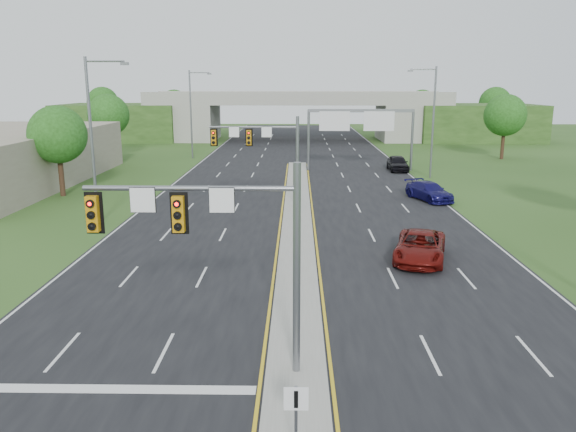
{
  "coord_description": "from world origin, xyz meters",
  "views": [
    {
      "loc": [
        0.01,
        -16.66,
        9.26
      ],
      "look_at": [
        -0.44,
        10.0,
        3.0
      ],
      "focal_mm": 35.0,
      "sensor_mm": 36.0,
      "label": 1
    }
  ],
  "objects_px": {
    "signal_mast_far": "(267,147)",
    "keep_right_sign": "(296,413)",
    "signal_mast_near": "(223,236)",
    "car_far_b": "(429,191)",
    "car_far_a": "(420,247)",
    "car_far_c": "(398,163)",
    "overpass": "(298,119)",
    "sign_gantry": "(359,123)"
  },
  "relations": [
    {
      "from": "overpass",
      "to": "car_far_c",
      "type": "xyz_separation_m",
      "value": [
        11.0,
        -35.26,
        -2.7
      ]
    },
    {
      "from": "signal_mast_far",
      "to": "overpass",
      "type": "relative_size",
      "value": 0.09
    },
    {
      "from": "car_far_b",
      "to": "car_far_c",
      "type": "relative_size",
      "value": 1.03
    },
    {
      "from": "signal_mast_near",
      "to": "car_far_b",
      "type": "distance_m",
      "value": 31.76
    },
    {
      "from": "signal_mast_far",
      "to": "car_far_a",
      "type": "height_order",
      "value": "signal_mast_far"
    },
    {
      "from": "signal_mast_far",
      "to": "keep_right_sign",
      "type": "relative_size",
      "value": 3.18
    },
    {
      "from": "sign_gantry",
      "to": "car_far_c",
      "type": "bearing_deg",
      "value": -2.41
    },
    {
      "from": "signal_mast_far",
      "to": "sign_gantry",
      "type": "relative_size",
      "value": 0.6
    },
    {
      "from": "car_far_c",
      "to": "signal_mast_far",
      "type": "bearing_deg",
      "value": -123.17
    },
    {
      "from": "signal_mast_far",
      "to": "keep_right_sign",
      "type": "bearing_deg",
      "value": -85.61
    },
    {
      "from": "sign_gantry",
      "to": "car_far_c",
      "type": "height_order",
      "value": "sign_gantry"
    },
    {
      "from": "sign_gantry",
      "to": "overpass",
      "type": "height_order",
      "value": "overpass"
    },
    {
      "from": "signal_mast_near",
      "to": "car_far_c",
      "type": "height_order",
      "value": "signal_mast_near"
    },
    {
      "from": "signal_mast_near",
      "to": "signal_mast_far",
      "type": "height_order",
      "value": "same"
    },
    {
      "from": "signal_mast_far",
      "to": "sign_gantry",
      "type": "xyz_separation_m",
      "value": [
        8.95,
        19.99,
        0.51
      ]
    },
    {
      "from": "signal_mast_near",
      "to": "car_far_c",
      "type": "bearing_deg",
      "value": 73.51
    },
    {
      "from": "signal_mast_near",
      "to": "car_far_b",
      "type": "height_order",
      "value": "signal_mast_near"
    },
    {
      "from": "signal_mast_far",
      "to": "car_far_b",
      "type": "height_order",
      "value": "signal_mast_far"
    },
    {
      "from": "car_far_b",
      "to": "overpass",
      "type": "bearing_deg",
      "value": 81.46
    },
    {
      "from": "car_far_a",
      "to": "car_far_b",
      "type": "distance_m",
      "value": 16.75
    },
    {
      "from": "car_far_a",
      "to": "car_far_c",
      "type": "height_order",
      "value": "car_far_c"
    },
    {
      "from": "signal_mast_near",
      "to": "sign_gantry",
      "type": "distance_m",
      "value": 45.88
    },
    {
      "from": "signal_mast_near",
      "to": "sign_gantry",
      "type": "height_order",
      "value": "signal_mast_near"
    },
    {
      "from": "keep_right_sign",
      "to": "car_far_c",
      "type": "bearing_deg",
      "value": 77.41
    },
    {
      "from": "signal_mast_far",
      "to": "keep_right_sign",
      "type": "xyz_separation_m",
      "value": [
        2.26,
        -29.45,
        -3.21
      ]
    },
    {
      "from": "keep_right_sign",
      "to": "signal_mast_far",
      "type": "bearing_deg",
      "value": 94.39
    },
    {
      "from": "signal_mast_near",
      "to": "signal_mast_far",
      "type": "bearing_deg",
      "value": 90.0
    },
    {
      "from": "overpass",
      "to": "sign_gantry",
      "type": "bearing_deg",
      "value": -79.21
    },
    {
      "from": "car_far_a",
      "to": "car_far_b",
      "type": "height_order",
      "value": "car_far_a"
    },
    {
      "from": "car_far_a",
      "to": "sign_gantry",
      "type": "bearing_deg",
      "value": 105.33
    },
    {
      "from": "overpass",
      "to": "car_far_a",
      "type": "relative_size",
      "value": 14.62
    },
    {
      "from": "car_far_a",
      "to": "car_far_c",
      "type": "distance_m",
      "value": 32.65
    },
    {
      "from": "sign_gantry",
      "to": "signal_mast_near",
      "type": "bearing_deg",
      "value": -101.25
    },
    {
      "from": "overpass",
      "to": "signal_mast_near",
      "type": "bearing_deg",
      "value": -91.62
    },
    {
      "from": "keep_right_sign",
      "to": "car_far_b",
      "type": "relative_size",
      "value": 0.44
    },
    {
      "from": "car_far_a",
      "to": "keep_right_sign",
      "type": "bearing_deg",
      "value": -95.92
    },
    {
      "from": "signal_mast_far",
      "to": "car_far_a",
      "type": "bearing_deg",
      "value": -54.69
    },
    {
      "from": "car_far_b",
      "to": "signal_mast_near",
      "type": "bearing_deg",
      "value": -134.87
    },
    {
      "from": "sign_gantry",
      "to": "car_far_c",
      "type": "distance_m",
      "value": 6.16
    },
    {
      "from": "sign_gantry",
      "to": "car_far_b",
      "type": "xyz_separation_m",
      "value": [
        4.11,
        -16.31,
        -4.49
      ]
    },
    {
      "from": "sign_gantry",
      "to": "car_far_b",
      "type": "distance_m",
      "value": 17.41
    },
    {
      "from": "signal_mast_near",
      "to": "keep_right_sign",
      "type": "xyz_separation_m",
      "value": [
        2.26,
        -4.45,
        -3.21
      ]
    }
  ]
}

